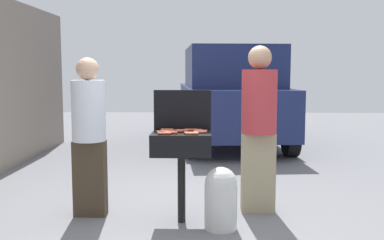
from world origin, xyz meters
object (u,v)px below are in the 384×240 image
parked_minivan (230,95)px  hot_dog_10 (191,133)px  person_left (89,131)px  person_right (259,123)px  propane_tank (221,197)px  hot_dog_7 (196,130)px  hot_dog_6 (163,132)px  hot_dog_11 (176,131)px  hot_dog_0 (181,131)px  hot_dog_12 (167,131)px  hot_dog_4 (200,132)px  hot_dog_13 (192,134)px  hot_dog_2 (171,133)px  hot_dog_9 (167,130)px  hot_dog_1 (183,130)px  hot_dog_5 (201,131)px  hot_dog_3 (191,130)px  hot_dog_8 (164,134)px  bbq_grill (181,147)px

parked_minivan → hot_dog_10: bearing=77.5°
person_left → person_right: size_ratio=0.93×
propane_tank → person_right: person_right is taller
propane_tank → parked_minivan: parked_minivan is taller
hot_dog_7 → hot_dog_6: bearing=-155.1°
hot_dog_7 → hot_dog_11: (-0.20, -0.10, 0.00)m
hot_dog_0 → hot_dog_6: size_ratio=1.00×
hot_dog_0 → hot_dog_12: (-0.14, 0.01, 0.00)m
hot_dog_4 → hot_dog_13: same height
hot_dog_0 → hot_dog_11: size_ratio=1.00×
hot_dog_2 → hot_dog_7: bearing=39.9°
hot_dog_9 → person_left: (-0.84, 0.08, -0.03)m
hot_dog_9 → hot_dog_1: bearing=-12.8°
hot_dog_5 → hot_dog_9: size_ratio=1.00×
hot_dog_7 → parked_minivan: (0.61, 4.90, 0.09)m
hot_dog_6 → hot_dog_13: 0.31m
hot_dog_3 → hot_dog_4: size_ratio=1.00×
hot_dog_9 → propane_tank: (0.55, -0.31, -0.62)m
hot_dog_2 → hot_dog_6: bearing=146.6°
hot_dog_8 → hot_dog_13: (0.27, 0.00, 0.00)m
hot_dog_9 → hot_dog_13: (0.26, -0.28, 0.00)m
hot_dog_11 → hot_dog_13: bearing=-42.6°
hot_dog_6 → hot_dog_12: bearing=72.7°
hot_dog_1 → person_left: size_ratio=0.08×
bbq_grill → hot_dog_8: size_ratio=7.13×
hot_dog_11 → hot_dog_0: bearing=43.2°
hot_dog_7 → person_right: person_right is taller
hot_dog_6 → person_left: 0.85m
person_left → hot_dog_10: bearing=-16.0°
bbq_grill → hot_dog_11: bearing=-173.5°
hot_dog_10 → person_right: (0.72, 0.50, 0.05)m
hot_dog_6 → hot_dog_0: bearing=28.9°
hot_dog_7 → hot_dog_12: bearing=-170.4°
hot_dog_1 → hot_dog_3: bearing=30.6°
hot_dog_0 → propane_tank: size_ratio=0.21×
hot_dog_1 → hot_dog_5: 0.19m
hot_dog_5 → hot_dog_11: (-0.25, -0.06, 0.00)m
bbq_grill → hot_dog_12: (-0.15, 0.05, 0.16)m
hot_dog_0 → parked_minivan: parked_minivan is taller
hot_dog_4 → hot_dog_9: (-0.34, 0.16, 0.00)m
hot_dog_7 → hot_dog_10: bearing=-101.5°
hot_dog_11 → propane_tank: (0.45, -0.19, -0.62)m
hot_dog_10 → hot_dog_12: (-0.25, 0.16, 0.00)m
bbq_grill → hot_dog_10: 0.22m
hot_dog_3 → hot_dog_6: size_ratio=1.00×
bbq_grill → hot_dog_4: (0.19, -0.05, 0.16)m
hot_dog_2 → hot_dog_9: bearing=103.8°
hot_dog_9 → parked_minivan: (0.90, 4.88, 0.09)m
person_right → hot_dog_1: bearing=16.1°
hot_dog_1 → hot_dog_2: 0.21m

